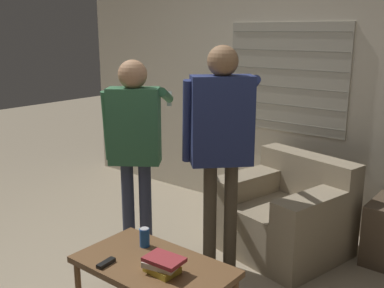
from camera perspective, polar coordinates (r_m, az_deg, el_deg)
The scene contains 8 objects.
wall_back at distance 4.41m, azimuth 11.25°, elevation 7.08°, with size 5.20×0.08×2.55m.
armchair_beige at distance 3.88m, azimuth 11.82°, elevation -8.69°, with size 1.09×1.02×0.78m.
coffee_table at distance 2.85m, azimuth -4.90°, elevation -15.62°, with size 0.97×0.55×0.43m.
person_left_standing at distance 3.53m, azimuth -7.27°, elevation 1.10°, with size 0.49×0.80×1.60m.
person_right_standing at distance 3.25m, azimuth 3.74°, elevation 1.50°, with size 0.51×0.82×1.71m.
book_stack at distance 2.71m, azimuth -3.75°, elevation -15.00°, with size 0.25×0.18×0.10m.
soda_can at distance 3.01m, azimuth -6.04°, elevation -11.70°, with size 0.07×0.07×0.13m.
spare_remote at distance 2.85m, azimuth -10.86°, elevation -14.62°, with size 0.05×0.13×0.02m.
Camera 1 is at (2.02, -1.86, 1.81)m, focal length 42.00 mm.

